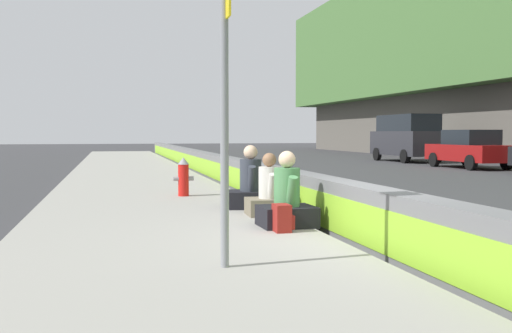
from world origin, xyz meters
name	(u,v)px	position (x,y,z in m)	size (l,w,h in m)	color
ground_plane	(367,247)	(0.00, 0.00, 0.00)	(160.00, 160.00, 0.00)	#353538
sidewalk_strip	(174,251)	(0.00, 2.65, 0.07)	(80.00, 4.40, 0.14)	gray
jersey_barrier	(367,217)	(0.00, 0.00, 0.42)	(76.00, 0.45, 0.85)	slate
route_sign_post	(225,72)	(-1.33, 2.23, 2.21)	(0.44, 0.09, 3.60)	gray
fire_hydrant	(183,176)	(5.97, 1.82, 0.59)	(0.26, 0.46, 0.88)	red
seated_person_foreground	(287,203)	(1.18, 0.80, 0.50)	(0.74, 0.85, 1.16)	black
seated_person_middle	(269,196)	(2.48, 0.73, 0.48)	(0.70, 0.81, 1.09)	#706651
seated_person_rear	(251,188)	(3.55, 0.82, 0.52)	(0.84, 0.95, 1.20)	black
backpack	(282,218)	(0.72, 1.00, 0.33)	(0.32, 0.28, 0.40)	maroon
parked_car_fourth	(469,149)	(15.94, -12.08, 0.86)	(4.52, 1.98, 1.71)	maroon
parked_car_midline	(407,137)	(22.17, -12.29, 1.35)	(5.11, 2.12, 2.56)	#28282D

